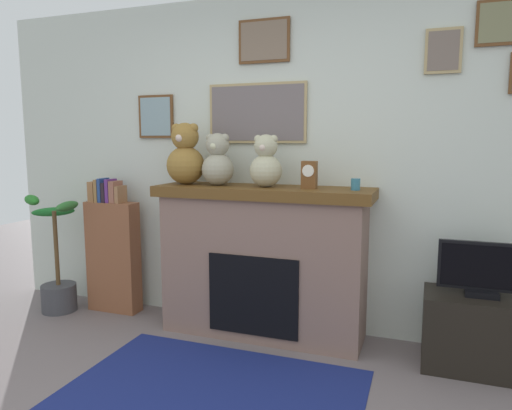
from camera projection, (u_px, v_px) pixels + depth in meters
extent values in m
cube|color=silver|center=(285.00, 165.00, 3.70)|extent=(5.20, 0.12, 2.60)
cube|color=tan|center=(257.00, 113.00, 3.65)|extent=(0.80, 0.02, 0.46)
cube|color=slate|center=(256.00, 113.00, 3.64)|extent=(0.76, 0.00, 0.42)
cube|color=tan|center=(443.00, 51.00, 3.15)|extent=(0.24, 0.02, 0.30)
cube|color=#746459|center=(443.00, 51.00, 3.14)|extent=(0.20, 0.00, 0.26)
cube|color=brown|center=(264.00, 41.00, 3.56)|extent=(0.41, 0.02, 0.33)
cube|color=#7F6956|center=(264.00, 41.00, 3.55)|extent=(0.37, 0.00, 0.29)
cube|color=brown|center=(156.00, 117.00, 3.96)|extent=(0.33, 0.02, 0.36)
cube|color=#86A2A9|center=(155.00, 117.00, 3.95)|extent=(0.29, 0.00, 0.32)
cube|color=brown|center=(501.00, 22.00, 3.01)|extent=(0.30, 0.02, 0.29)
cube|color=#7A7853|center=(501.00, 22.00, 3.00)|extent=(0.26, 0.00, 0.25)
cube|color=#85665A|center=(263.00, 266.00, 3.57)|extent=(1.52, 0.45, 1.07)
cube|color=brown|center=(263.00, 192.00, 3.49)|extent=(1.64, 0.51, 0.08)
cube|color=black|center=(253.00, 296.00, 3.38)|extent=(0.68, 0.02, 0.59)
cube|color=brown|center=(113.00, 257.00, 4.07)|extent=(0.46, 0.16, 0.96)
cube|color=#98643C|center=(95.00, 191.00, 4.05)|extent=(0.06, 0.13, 0.17)
cube|color=olive|center=(100.00, 190.00, 4.03)|extent=(0.03, 0.13, 0.19)
cube|color=navy|center=(103.00, 190.00, 4.02)|extent=(0.03, 0.13, 0.20)
cube|color=black|center=(107.00, 192.00, 4.01)|extent=(0.03, 0.13, 0.17)
cube|color=#602D7C|center=(111.00, 191.00, 3.99)|extent=(0.03, 0.13, 0.20)
cube|color=#985C49|center=(116.00, 192.00, 3.98)|extent=(0.05, 0.13, 0.18)
cube|color=#9D6C47|center=(121.00, 194.00, 3.96)|extent=(0.04, 0.13, 0.14)
cylinder|color=#3F3F44|center=(59.00, 298.00, 4.11)|extent=(0.30, 0.30, 0.24)
cylinder|color=brown|center=(56.00, 248.00, 4.05)|extent=(0.04, 0.04, 0.65)
ellipsoid|color=#2E6F2F|center=(67.00, 206.00, 3.99)|extent=(0.19, 0.37, 0.08)
ellipsoid|color=#20752D|center=(53.00, 212.00, 4.18)|extent=(0.32, 0.33, 0.08)
ellipsoid|color=#237622|center=(32.00, 200.00, 3.89)|extent=(0.35, 0.29, 0.08)
cube|color=black|center=(478.00, 333.00, 3.03)|extent=(0.69, 0.40, 0.50)
cube|color=black|center=(481.00, 293.00, 3.00)|extent=(0.20, 0.14, 0.04)
cube|color=black|center=(483.00, 266.00, 2.97)|extent=(0.54, 0.03, 0.32)
cube|color=black|center=(483.00, 267.00, 2.96)|extent=(0.50, 0.00, 0.28)
cube|color=navy|center=(214.00, 390.00, 2.80)|extent=(1.76, 1.13, 0.01)
cylinder|color=teal|center=(356.00, 184.00, 3.23)|extent=(0.06, 0.06, 0.08)
cube|color=brown|center=(309.00, 175.00, 3.33)|extent=(0.11, 0.07, 0.20)
cylinder|color=white|center=(308.00, 171.00, 3.29)|extent=(0.08, 0.01, 0.08)
sphere|color=olive|center=(186.00, 165.00, 3.66)|extent=(0.30, 0.30, 0.30)
sphere|color=olive|center=(185.00, 137.00, 3.63)|extent=(0.21, 0.21, 0.21)
sphere|color=olive|center=(176.00, 128.00, 3.65)|extent=(0.07, 0.07, 0.07)
sphere|color=olive|center=(193.00, 128.00, 3.60)|extent=(0.07, 0.07, 0.07)
sphere|color=beige|center=(180.00, 138.00, 3.55)|extent=(0.06, 0.06, 0.06)
sphere|color=#A5A089|center=(218.00, 169.00, 3.57)|extent=(0.25, 0.25, 0.25)
sphere|color=#A5A089|center=(218.00, 145.00, 3.55)|extent=(0.18, 0.18, 0.18)
sphere|color=#A5A089|center=(210.00, 138.00, 3.56)|extent=(0.06, 0.06, 0.06)
sphere|color=#A5A089|center=(225.00, 138.00, 3.52)|extent=(0.06, 0.06, 0.06)
sphere|color=beige|center=(214.00, 146.00, 3.48)|extent=(0.05, 0.05, 0.05)
sphere|color=#BEB996|center=(266.00, 171.00, 3.44)|extent=(0.24, 0.24, 0.24)
sphere|color=#BEB996|center=(266.00, 146.00, 3.42)|extent=(0.17, 0.17, 0.17)
sphere|color=#BEB996|center=(258.00, 139.00, 3.43)|extent=(0.06, 0.06, 0.06)
sphere|color=#BEB996|center=(274.00, 139.00, 3.39)|extent=(0.06, 0.06, 0.06)
sphere|color=beige|center=(263.00, 148.00, 3.35)|extent=(0.05, 0.05, 0.05)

